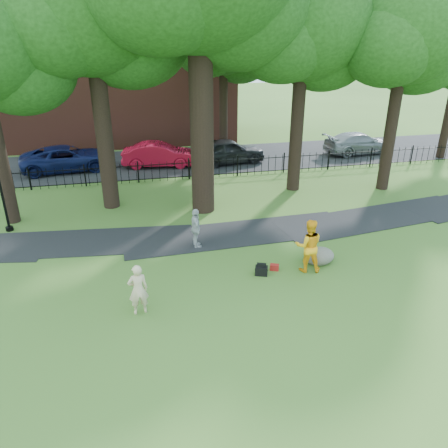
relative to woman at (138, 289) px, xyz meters
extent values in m
plane|color=#3A5E20|center=(3.49, 1.12, -0.87)|extent=(120.00, 120.00, 0.00)
cube|color=black|center=(4.49, 5.02, -0.87)|extent=(36.07, 3.85, 0.03)
cube|color=black|center=(3.49, 17.12, -0.87)|extent=(80.00, 7.00, 0.02)
cube|color=black|center=(3.49, 13.12, 0.15)|extent=(44.00, 0.04, 0.04)
cube|color=black|center=(3.49, 13.12, -0.69)|extent=(44.00, 0.04, 0.04)
cube|color=brown|center=(-0.51, 25.12, 5.13)|extent=(18.00, 8.00, 12.00)
cylinder|color=black|center=(3.49, 8.12, 4.38)|extent=(1.10, 1.10, 10.50)
ellipsoid|color=#17370F|center=(5.38, 9.17, 8.43)|extent=(6.72, 6.72, 5.71)
ellipsoid|color=#17370F|center=(-4.16, 9.37, 5.95)|extent=(4.80, 4.80, 4.08)
cylinder|color=black|center=(-1.01, 9.62, 3.68)|extent=(0.80, 0.80, 9.10)
ellipsoid|color=#17370F|center=(-1.01, 9.62, 8.49)|extent=(7.20, 7.20, 6.12)
ellipsoid|color=#17370F|center=(0.61, 10.52, 7.19)|extent=(5.76, 5.76, 4.90)
ellipsoid|color=#17370F|center=(-2.45, 8.90, 7.71)|extent=(5.40, 5.40, 4.59)
cylinder|color=black|center=(8.99, 10.12, 3.33)|extent=(0.70, 0.70, 8.40)
ellipsoid|color=#17370F|center=(8.99, 10.12, 7.77)|extent=(6.60, 6.60, 5.61)
ellipsoid|color=#17370F|center=(10.47, 10.94, 6.57)|extent=(5.28, 5.28, 4.49)
ellipsoid|color=#17370F|center=(7.67, 9.46, 7.05)|extent=(4.95, 4.95, 4.21)
cylinder|color=black|center=(13.99, 9.12, 3.16)|extent=(0.64, 0.64, 8.05)
ellipsoid|color=#17370F|center=(13.99, 9.12, 7.41)|extent=(6.20, 6.20, 5.27)
ellipsoid|color=#17370F|center=(15.38, 9.89, 6.26)|extent=(4.96, 4.96, 4.22)
ellipsoid|color=#17370F|center=(12.75, 8.50, 6.72)|extent=(4.65, 4.65, 3.95)
imported|color=beige|center=(0.00, 0.00, 0.00)|extent=(0.68, 0.49, 1.73)
imported|color=#FFA815|center=(6.26, 1.38, 0.17)|extent=(1.15, 0.98, 2.06)
imported|color=#AAABAF|center=(2.49, 4.16, -0.02)|extent=(0.46, 1.01, 1.70)
ellipsoid|color=#6C695A|center=(6.94, 1.81, -0.52)|extent=(1.21, 0.92, 0.69)
cylinder|color=black|center=(-5.49, 7.57, 0.59)|extent=(0.11, 0.11, 2.91)
cylinder|color=black|center=(-5.49, 7.57, -0.78)|extent=(0.33, 0.33, 0.18)
cube|color=black|center=(4.49, 1.42, -0.70)|extent=(0.53, 0.43, 0.34)
cube|color=maroon|center=(5.07, 1.65, -0.75)|extent=(0.38, 0.32, 0.23)
imported|color=#AF0D26|center=(1.98, 16.20, -0.08)|extent=(4.96, 2.32, 1.57)
imported|color=#0D1442|center=(-3.81, 16.55, -0.08)|extent=(5.90, 3.23, 1.57)
imported|color=black|center=(6.53, 15.94, -0.03)|extent=(5.16, 2.63, 1.68)
imported|color=gray|center=(16.36, 16.35, -0.11)|extent=(5.38, 2.57, 1.51)
camera|label=1|loc=(0.14, -11.94, 7.49)|focal=35.00mm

